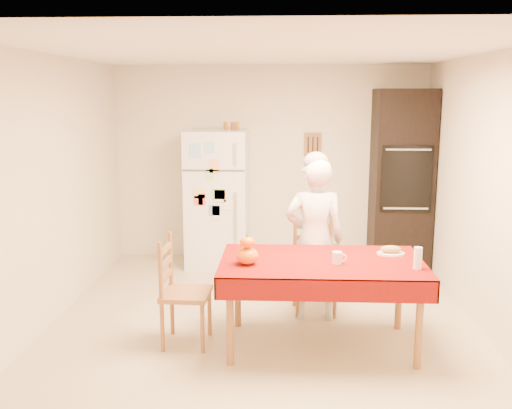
# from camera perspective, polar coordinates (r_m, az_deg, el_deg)

# --- Properties ---
(floor) EXTENTS (4.50, 4.50, 0.00)m
(floor) POSITION_cam_1_polar(r_m,az_deg,el_deg) (5.54, 0.79, -11.68)
(floor) COLOR #C4B48E
(floor) RESTS_ON ground
(room_shell) EXTENTS (4.02, 4.52, 2.51)m
(room_shell) POSITION_cam_1_polar(r_m,az_deg,el_deg) (5.14, 0.85, 5.27)
(room_shell) COLOR beige
(room_shell) RESTS_ON ground
(refrigerator) EXTENTS (0.75, 0.74, 1.70)m
(refrigerator) POSITION_cam_1_polar(r_m,az_deg,el_deg) (7.15, -3.89, 0.60)
(refrigerator) COLOR white
(refrigerator) RESTS_ON floor
(oven_cabinet) EXTENTS (0.70, 0.62, 2.20)m
(oven_cabinet) POSITION_cam_1_polar(r_m,az_deg,el_deg) (7.26, 14.32, 2.45)
(oven_cabinet) COLOR black
(oven_cabinet) RESTS_ON floor
(dining_table) EXTENTS (1.70, 1.00, 0.76)m
(dining_table) POSITION_cam_1_polar(r_m,az_deg,el_deg) (4.85, 6.57, -6.35)
(dining_table) COLOR brown
(dining_table) RESTS_ON floor
(chair_far) EXTENTS (0.45, 0.43, 0.95)m
(chair_far) POSITION_cam_1_polar(r_m,az_deg,el_deg) (5.70, 5.80, -5.65)
(chair_far) COLOR brown
(chair_far) RESTS_ON floor
(chair_left) EXTENTS (0.42, 0.43, 0.95)m
(chair_left) POSITION_cam_1_polar(r_m,az_deg,el_deg) (4.97, -7.75, -8.20)
(chair_left) COLOR brown
(chair_left) RESTS_ON floor
(seated_woman) EXTENTS (0.58, 0.40, 1.56)m
(seated_woman) POSITION_cam_1_polar(r_m,az_deg,el_deg) (5.42, 5.87, -3.55)
(seated_woman) COLOR silver
(seated_woman) RESTS_ON floor
(coffee_mug) EXTENTS (0.08, 0.08, 0.10)m
(coffee_mug) POSITION_cam_1_polar(r_m,az_deg,el_deg) (4.74, 8.12, -5.29)
(coffee_mug) COLOR white
(coffee_mug) RESTS_ON dining_table
(pumpkin_lower) EXTENTS (0.19, 0.19, 0.14)m
(pumpkin_lower) POSITION_cam_1_polar(r_m,az_deg,el_deg) (4.68, -0.88, -5.15)
(pumpkin_lower) COLOR #EB3805
(pumpkin_lower) RESTS_ON dining_table
(pumpkin_upper) EXTENTS (0.12, 0.12, 0.09)m
(pumpkin_upper) POSITION_cam_1_polar(r_m,az_deg,el_deg) (4.65, -0.88, -3.78)
(pumpkin_upper) COLOR #C54104
(pumpkin_upper) RESTS_ON pumpkin_lower
(wine_glass) EXTENTS (0.07, 0.07, 0.18)m
(wine_glass) POSITION_cam_1_polar(r_m,az_deg,el_deg) (4.73, 15.88, -5.16)
(wine_glass) COLOR white
(wine_glass) RESTS_ON dining_table
(bread_plate) EXTENTS (0.24, 0.24, 0.02)m
(bread_plate) POSITION_cam_1_polar(r_m,az_deg,el_deg) (5.10, 13.32, -4.80)
(bread_plate) COLOR white
(bread_plate) RESTS_ON dining_table
(bread_loaf) EXTENTS (0.18, 0.10, 0.06)m
(bread_loaf) POSITION_cam_1_polar(r_m,az_deg,el_deg) (5.09, 13.34, -4.36)
(bread_loaf) COLOR #97724A
(bread_loaf) RESTS_ON bread_plate
(spice_jar_left) EXTENTS (0.05, 0.05, 0.10)m
(spice_jar_left) POSITION_cam_1_polar(r_m,az_deg,el_deg) (7.09, -3.06, 7.85)
(spice_jar_left) COLOR brown
(spice_jar_left) RESTS_ON refrigerator
(spice_jar_mid) EXTENTS (0.05, 0.05, 0.10)m
(spice_jar_mid) POSITION_cam_1_polar(r_m,az_deg,el_deg) (7.08, -2.36, 7.85)
(spice_jar_mid) COLOR brown
(spice_jar_mid) RESTS_ON refrigerator
(spice_jar_right) EXTENTS (0.05, 0.05, 0.10)m
(spice_jar_right) POSITION_cam_1_polar(r_m,az_deg,el_deg) (7.07, -1.91, 7.85)
(spice_jar_right) COLOR #955E1B
(spice_jar_right) RESTS_ON refrigerator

